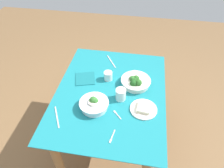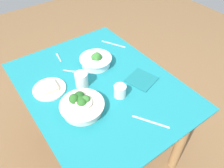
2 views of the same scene
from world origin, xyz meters
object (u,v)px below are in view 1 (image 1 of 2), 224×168
(table_knife_left, at_px, (57,117))
(table_knife_right, at_px, (111,61))
(fork_by_near_bowl, at_px, (112,137))
(fork_by_far_bowl, at_px, (117,114))
(water_glass_side, at_px, (121,94))
(broccoli_bowl_far, at_px, (136,82))
(water_glass_center, at_px, (108,76))
(bread_side_plate, at_px, (144,109))
(napkin_folded_upper, at_px, (85,79))
(broccoli_bowl_near, at_px, (94,104))

(table_knife_left, xyz_separation_m, table_knife_right, (-0.74, 0.29, 0.00))
(fork_by_near_bowl, bearing_deg, fork_by_far_bowl, -171.29)
(fork_by_near_bowl, bearing_deg, water_glass_side, -171.41)
(fork_by_far_bowl, bearing_deg, water_glass_side, -44.15)
(broccoli_bowl_far, height_order, water_glass_side, same)
(water_glass_side, bearing_deg, fork_by_near_bowl, -1.48)
(broccoli_bowl_far, xyz_separation_m, water_glass_center, (-0.04, -0.24, 0.00))
(water_glass_center, distance_m, table_knife_left, 0.57)
(fork_by_near_bowl, distance_m, table_knife_right, 0.85)
(bread_side_plate, bearing_deg, fork_by_near_bowl, -35.47)
(table_knife_left, relative_size, napkin_folded_upper, 1.22)
(table_knife_right, height_order, napkin_folded_upper, napkin_folded_upper)
(broccoli_bowl_near, xyz_separation_m, table_knife_left, (0.14, -0.25, -0.04))
(fork_by_far_bowl, relative_size, table_knife_right, 0.36)
(table_knife_right, bearing_deg, fork_by_far_bowl, 161.69)
(broccoli_bowl_near, height_order, water_glass_side, broccoli_bowl_near)
(broccoli_bowl_near, bearing_deg, broccoli_bowl_far, 136.02)
(fork_by_far_bowl, bearing_deg, broccoli_bowl_far, -59.90)
(table_knife_left, distance_m, table_knife_right, 0.79)
(water_glass_center, bearing_deg, bread_side_plate, 47.54)
(broccoli_bowl_near, xyz_separation_m, fork_by_near_bowl, (0.24, 0.18, -0.04))
(bread_side_plate, bearing_deg, broccoli_bowl_far, -162.11)
(water_glass_center, relative_size, napkin_folded_upper, 0.46)
(table_knife_left, bearing_deg, broccoli_bowl_near, -89.44)
(broccoli_bowl_far, height_order, table_knife_right, broccoli_bowl_far)
(table_knife_right, bearing_deg, broccoli_bowl_near, 145.29)
(broccoli_bowl_near, relative_size, table_knife_right, 1.06)
(bread_side_plate, bearing_deg, napkin_folded_upper, -117.03)
(fork_by_near_bowl, bearing_deg, bread_side_plate, 154.60)
(fork_by_near_bowl, bearing_deg, table_knife_left, -93.01)
(bread_side_plate, distance_m, fork_by_near_bowl, 0.34)
(broccoli_bowl_near, distance_m, fork_by_far_bowl, 0.19)
(broccoli_bowl_near, xyz_separation_m, water_glass_side, (-0.13, 0.19, 0.01))
(water_glass_center, height_order, fork_by_far_bowl, water_glass_center)
(water_glass_side, distance_m, napkin_folded_upper, 0.39)
(broccoli_bowl_far, bearing_deg, table_knife_left, -51.02)
(water_glass_side, bearing_deg, water_glass_center, -146.73)
(broccoli_bowl_far, distance_m, napkin_folded_upper, 0.45)
(bread_side_plate, xyz_separation_m, water_glass_center, (-0.30, -0.33, 0.03))
(broccoli_bowl_near, xyz_separation_m, table_knife_right, (-0.60, 0.03, -0.04))
(broccoli_bowl_near, relative_size, bread_side_plate, 1.08)
(bread_side_plate, height_order, napkin_folded_upper, bread_side_plate)
(fork_by_far_bowl, height_order, table_knife_left, same)
(bread_side_plate, xyz_separation_m, table_knife_left, (0.18, -0.63, -0.01))
(water_glass_center, bearing_deg, broccoli_bowl_far, 81.23)
(fork_by_near_bowl, xyz_separation_m, napkin_folded_upper, (-0.55, -0.34, 0.00))
(water_glass_center, distance_m, table_knife_right, 0.26)
(bread_side_plate, height_order, table_knife_right, bread_side_plate)
(broccoli_bowl_far, distance_m, fork_by_far_bowl, 0.36)
(water_glass_side, height_order, fork_by_far_bowl, water_glass_side)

